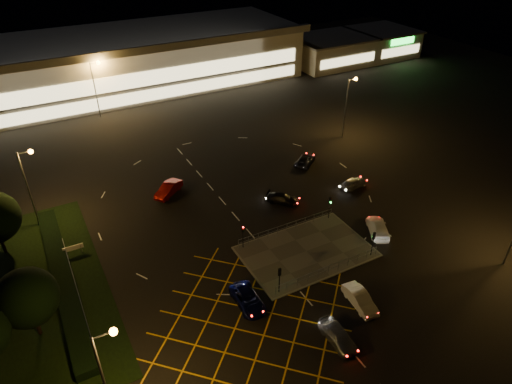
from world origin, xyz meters
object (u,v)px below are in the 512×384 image
car_far_dkgrey (283,199)px  car_east_grey (305,160)px  signal_ne (330,203)px  car_left_blue (248,299)px  car_circ_red (168,189)px  signal_sw (279,275)px  car_near_silver (338,336)px  car_approach_white (378,227)px  signal_se (373,239)px  signal_nw (243,232)px  car_right_silver (353,183)px  car_queue_white (360,299)px

car_far_dkgrey → car_east_grey: bearing=-3.8°
signal_ne → car_left_blue: 17.46m
car_circ_red → car_east_grey: 20.99m
signal_ne → car_east_grey: 14.27m
signal_sw → car_near_silver: bearing=101.4°
signal_sw → car_approach_white: bearing=-169.3°
signal_ne → car_near_silver: size_ratio=0.71×
signal_se → signal_nw: same height
car_right_silver → car_queue_white: bearing=135.2°
signal_se → car_east_grey: 21.85m
car_queue_white → car_east_grey: (11.09, 26.33, -0.11)m
car_near_silver → car_circ_red: (-5.24, 30.66, 0.03)m
signal_nw → signal_ne: same height
car_queue_white → car_approach_white: bearing=46.9°
car_queue_white → car_right_silver: car_queue_white is taller
car_left_blue → car_circ_red: (-0.17, 22.81, 0.10)m
signal_sw → car_east_grey: (17.24, 21.14, -1.74)m
signal_nw → car_right_silver: size_ratio=0.76×
car_approach_white → signal_se: bearing=68.0°
signal_ne → car_approach_white: 6.36m
car_right_silver → signal_se: bearing=141.4°
signal_se → car_left_blue: 15.59m
signal_sw → car_circ_red: bearing=-80.9°
signal_sw → car_queue_white: bearing=139.8°
signal_se → signal_ne: (0.00, 7.99, 0.00)m
signal_se → car_right_silver: 14.52m
signal_sw → signal_ne: same height
signal_ne → car_queue_white: size_ratio=0.70×
signal_sw → car_far_dkgrey: 16.49m
car_far_dkgrey → car_east_grey: 11.16m
car_far_dkgrey → car_circ_red: (-12.50, 9.11, 0.16)m
signal_sw → car_far_dkgrey: bearing=-122.6°
car_queue_white → car_left_blue: car_queue_white is taller
car_queue_white → signal_ne: bearing=72.0°
car_left_blue → car_right_silver: size_ratio=1.19×
car_far_dkgrey → car_queue_white: bearing=-142.8°
signal_se → signal_ne: size_ratio=1.00×
car_queue_white → car_right_silver: 22.01m
car_queue_white → car_circ_red: car_circ_red is taller
car_far_dkgrey → signal_nw: bearing=168.7°
car_near_silver → car_circ_red: bearing=100.8°
car_near_silver → car_east_grey: size_ratio=0.99×
car_approach_white → car_far_dkgrey: bearing=-30.4°
car_queue_white → car_far_dkgrey: car_queue_white is taller
car_queue_white → car_right_silver: (13.24, 17.58, -0.03)m
signal_se → car_circ_red: (-15.67, 22.93, -1.58)m
signal_sw → signal_nw: same height
signal_nw → car_right_silver: (19.39, 4.40, -1.66)m
car_far_dkgrey → car_east_grey: size_ratio=0.96×
car_near_silver → car_left_blue: (-5.06, 7.85, -0.08)m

